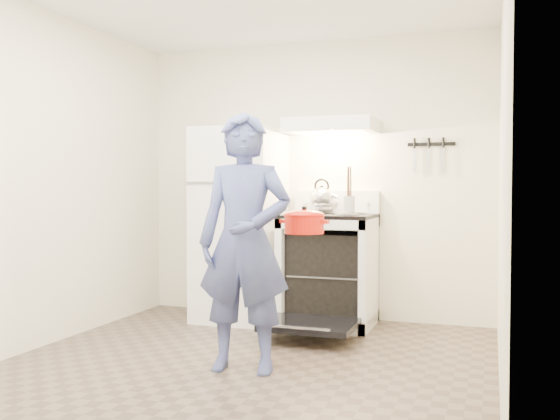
% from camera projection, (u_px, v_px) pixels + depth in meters
% --- Properties ---
extents(floor, '(3.60, 3.60, 0.00)m').
position_uv_depth(floor, '(237.00, 370.00, 4.03)').
color(floor, brown).
rests_on(floor, ground).
extents(back_wall, '(3.20, 0.02, 2.50)m').
position_uv_depth(back_wall, '(313.00, 180.00, 5.69)').
color(back_wall, beige).
rests_on(back_wall, ground).
extents(refrigerator, '(0.70, 0.70, 1.70)m').
position_uv_depth(refrigerator, '(240.00, 224.00, 5.56)').
color(refrigerator, white).
rests_on(refrigerator, floor).
extents(stove_body, '(0.76, 0.65, 0.92)m').
position_uv_depth(stove_body, '(329.00, 272.00, 5.33)').
color(stove_body, white).
rests_on(stove_body, floor).
extents(cooktop, '(0.76, 0.65, 0.03)m').
position_uv_depth(cooktop, '(329.00, 216.00, 5.32)').
color(cooktop, black).
rests_on(cooktop, stove_body).
extents(backsplash, '(0.76, 0.07, 0.20)m').
position_uv_depth(backsplash, '(337.00, 202.00, 5.58)').
color(backsplash, white).
rests_on(backsplash, cooktop).
extents(oven_door, '(0.70, 0.54, 0.04)m').
position_uv_depth(oven_door, '(309.00, 325.00, 4.78)').
color(oven_door, black).
rests_on(oven_door, floor).
extents(oven_rack, '(0.60, 0.52, 0.01)m').
position_uv_depth(oven_rack, '(329.00, 274.00, 5.33)').
color(oven_rack, slate).
rests_on(oven_rack, stove_body).
extents(range_hood, '(0.76, 0.50, 0.12)m').
position_uv_depth(range_hood, '(331.00, 126.00, 5.36)').
color(range_hood, white).
rests_on(range_hood, back_wall).
extents(knife_strip, '(0.40, 0.02, 0.03)m').
position_uv_depth(knife_strip, '(431.00, 144.00, 5.32)').
color(knife_strip, black).
rests_on(knife_strip, back_wall).
extents(pizza_stone, '(0.35, 0.35, 0.02)m').
position_uv_depth(pizza_stone, '(327.00, 272.00, 5.37)').
color(pizza_stone, '#966C4C').
rests_on(pizza_stone, oven_rack).
extents(tea_kettle, '(0.25, 0.21, 0.31)m').
position_uv_depth(tea_kettle, '(322.00, 196.00, 5.51)').
color(tea_kettle, silver).
rests_on(tea_kettle, cooktop).
extents(utensil_jar, '(0.10, 0.10, 0.13)m').
position_uv_depth(utensil_jar, '(349.00, 204.00, 5.02)').
color(utensil_jar, silver).
rests_on(utensil_jar, cooktop).
extents(person, '(0.65, 0.47, 1.66)m').
position_uv_depth(person, '(245.00, 242.00, 3.99)').
color(person, navy).
rests_on(person, floor).
extents(dutch_oven, '(0.34, 0.27, 0.23)m').
position_uv_depth(dutch_oven, '(304.00, 224.00, 4.22)').
color(dutch_oven, red).
rests_on(dutch_oven, person).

